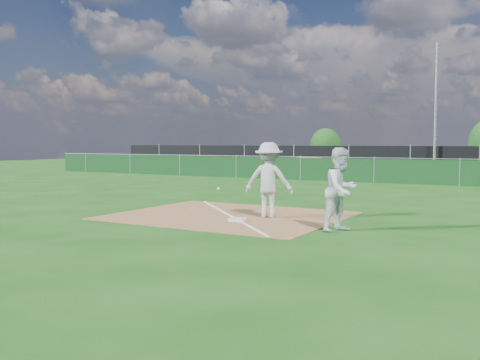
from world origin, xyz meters
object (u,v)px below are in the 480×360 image
Objects in this scene: play_at_first at (269,180)px; tree_left at (325,146)px; car_mid at (421,160)px; light_pole at (436,110)px; car_left at (361,159)px; runner at (341,190)px; first_base at (237,219)px.

tree_left is (-10.64, 31.89, 0.67)m from play_at_first.
play_at_first is at bearing -71.54° from tree_left.
light_pole is at bearing -140.07° from car_mid.
play_at_first is 25.61m from car_mid.
car_left is 0.91× the size of car_mid.
runner is (2.01, -22.60, -3.05)m from light_pole.
first_base is at bearing -112.29° from play_at_first.
car_mid is at bearing 92.72° from play_at_first.
car_left is (-8.19, 27.75, -0.20)m from runner.
light_pole is 2.44× the size of tree_left.
first_base is 34.47m from tree_left.
tree_left is at bearing 42.94° from runner.
tree_left reaches higher than car_left.
light_pole reaches higher than car_mid.
car_mid is (-0.82, 26.56, 0.74)m from first_base.
runner is (2.37, -1.06, -0.07)m from play_at_first.
car_left is (-5.41, 27.67, 0.69)m from first_base.
light_pole is at bearing -43.23° from tree_left.
car_left is (-6.17, 5.14, -3.25)m from light_pole.
first_base is at bearing -159.64° from car_mid.
car_mid reaches higher than first_base.
runner is at bearing -161.41° from car_left.
car_mid reaches higher than car_left.
play_at_first reaches higher than car_left.
light_pole reaches higher than runner.
car_left is 7.16m from tree_left.
tree_left is (-10.24, 32.87, 1.63)m from first_base.
light_pole reaches higher than play_at_first.
tree_left is at bearing 108.46° from play_at_first.
car_mid is at bearing 29.06° from runner.
tree_left is at bearing 74.81° from car_mid.
play_at_first reaches higher than car_mid.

